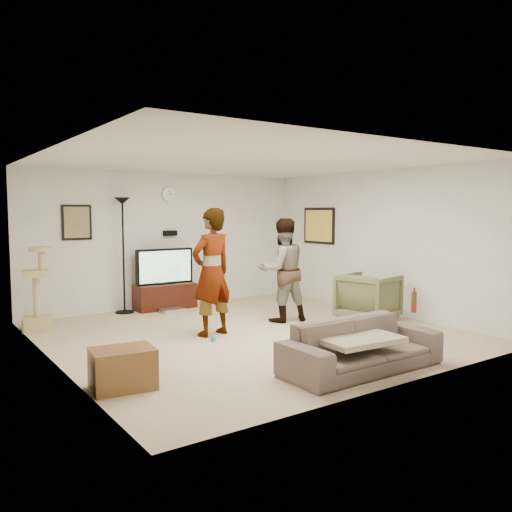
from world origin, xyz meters
TOP-DOWN VIEW (x-y plane):
  - floor at (0.00, 0.00)m, footprint 5.50×5.50m
  - ceiling at (0.00, 0.00)m, footprint 5.50×5.50m
  - wall_back at (0.00, 2.75)m, footprint 5.50×0.04m
  - wall_front at (0.00, -2.75)m, footprint 5.50×0.04m
  - wall_left at (-2.75, 0.00)m, footprint 0.04×5.50m
  - wall_right at (2.75, 0.00)m, footprint 0.04×5.50m
  - wall_clock at (0.00, 2.72)m, footprint 0.26×0.04m
  - wall_speaker at (0.00, 2.69)m, footprint 0.25×0.10m
  - picture_back at (-1.70, 2.73)m, footprint 0.42×0.03m
  - picture_right at (2.73, 1.60)m, footprint 0.03×0.78m
  - tv_stand at (-0.21, 2.50)m, footprint 1.10×0.45m
  - console_box at (-0.26, 2.11)m, footprint 0.40×0.30m
  - tv at (-0.21, 2.50)m, footprint 1.09×0.08m
  - tv_screen at (-0.21, 2.46)m, footprint 1.01×0.01m
  - floor_lamp at (-0.96, 2.55)m, footprint 0.32×0.32m
  - cat_tree at (-2.53, 2.01)m, footprint 0.49×0.49m
  - person_left at (-0.52, 0.23)m, footprint 0.74×0.55m
  - person_right at (0.90, 0.42)m, footprint 0.92×0.77m
  - sofa at (0.02, -2.18)m, footprint 1.93×0.76m
  - throw_blanket at (-0.07, -2.18)m, footprint 0.95×0.76m
  - beer_bottle at (0.91, -2.18)m, footprint 0.06×0.06m
  - armchair at (2.07, -0.37)m, footprint 1.02×1.00m
  - side_table at (-2.40, -1.23)m, footprint 0.67×0.53m
  - toy_ball at (-0.69, -0.09)m, footprint 0.07×0.07m

SIDE VIEW (x-z plane):
  - floor at x=0.00m, z-range -0.02..0.00m
  - console_box at x=-0.26m, z-range 0.00..0.07m
  - toy_ball at x=-0.69m, z-range 0.00..0.07m
  - side_table at x=-2.40m, z-range 0.00..0.41m
  - tv_stand at x=-0.21m, z-range 0.00..0.46m
  - sofa at x=0.02m, z-range 0.00..0.56m
  - throw_blanket at x=-0.07m, z-range 0.35..0.41m
  - armchair at x=2.07m, z-range 0.00..0.78m
  - cat_tree at x=-2.53m, z-range 0.00..1.26m
  - beer_bottle at x=0.91m, z-range 0.56..0.81m
  - tv at x=-0.21m, z-range 0.46..1.11m
  - tv_screen at x=-0.21m, z-range 0.50..1.07m
  - person_right at x=0.90m, z-range 0.00..1.67m
  - person_left at x=-0.52m, z-range 0.00..1.84m
  - floor_lamp at x=-0.96m, z-range 0.00..2.03m
  - wall_back at x=0.00m, z-range 0.00..2.50m
  - wall_front at x=0.00m, z-range 0.00..2.50m
  - wall_left at x=-2.75m, z-range 0.00..2.50m
  - wall_right at x=2.75m, z-range 0.00..2.50m
  - wall_speaker at x=0.00m, z-range 1.33..1.43m
  - picture_right at x=2.73m, z-range 1.19..1.81m
  - picture_back at x=-1.70m, z-range 1.34..1.86m
  - wall_clock at x=0.00m, z-range 1.97..2.23m
  - ceiling at x=0.00m, z-range 2.50..2.52m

